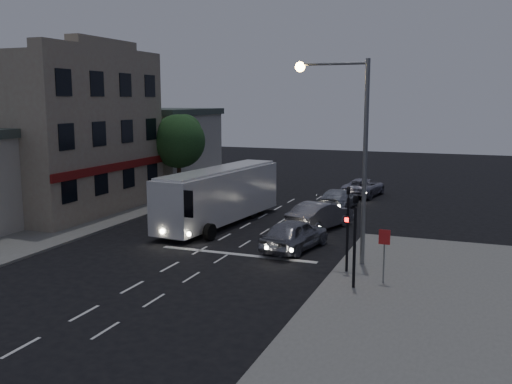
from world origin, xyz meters
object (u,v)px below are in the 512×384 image
at_px(car_sedan_c, 364,187).
at_px(street_tree, 178,139).
at_px(regulatory_sign, 384,247).
at_px(traffic_signal_main, 348,219).
at_px(tour_bus, 220,194).
at_px(car_suv, 295,234).
at_px(streetlight, 351,138).
at_px(car_sedan_a, 320,215).
at_px(traffic_signal_side, 355,230).
at_px(car_sedan_b, 338,199).

xyz_separation_m(car_sedan_c, street_tree, (-12.78, -6.08, 3.81)).
relative_size(regulatory_sign, street_tree, 0.35).
xyz_separation_m(car_sedan_c, traffic_signal_main, (3.02, -20.32, 1.74)).
relative_size(tour_bus, car_sedan_c, 2.27).
bearing_deg(car_suv, street_tree, -30.99).
height_order(streetlight, street_tree, streetlight).
xyz_separation_m(car_sedan_a, traffic_signal_side, (3.96, -10.03, 1.63)).
xyz_separation_m(car_sedan_a, car_sedan_b, (-0.40, 6.34, -0.10)).
xyz_separation_m(car_sedan_a, streetlight, (3.00, -6.63, 4.94)).
height_order(car_suv, streetlight, streetlight).
bearing_deg(street_tree, regulatory_sign, -41.08).
bearing_deg(car_sedan_a, tour_bus, 28.50).
xyz_separation_m(car_sedan_b, street_tree, (-12.15, -0.15, 3.81)).
bearing_deg(streetlight, regulatory_sign, -51.25).
xyz_separation_m(tour_bus, regulatory_sign, (10.86, -8.09, -0.22)).
distance_m(traffic_signal_main, street_tree, 21.38).
relative_size(car_sedan_a, street_tree, 0.77).
xyz_separation_m(traffic_signal_side, regulatory_sign, (1.00, 0.96, -0.82)).
bearing_deg(traffic_signal_main, tour_bus, 142.32).
bearing_deg(traffic_signal_side, traffic_signal_main, 109.49).
height_order(car_sedan_a, traffic_signal_main, traffic_signal_main).
height_order(traffic_signal_side, streetlight, streetlight).
relative_size(car_suv, car_sedan_c, 0.94).
bearing_deg(traffic_signal_main, car_sedan_a, 112.03).
distance_m(tour_bus, car_sedan_c, 14.64).
bearing_deg(car_suv, tour_bus, -23.67).
bearing_deg(traffic_signal_side, tour_bus, 137.44).
bearing_deg(car_sedan_b, traffic_signal_side, 108.25).
bearing_deg(tour_bus, street_tree, 138.95).
distance_m(traffic_signal_main, streetlight, 3.61).
xyz_separation_m(traffic_signal_main, traffic_signal_side, (0.70, -1.98, 0.00)).
distance_m(tour_bus, traffic_signal_main, 11.59).
xyz_separation_m(car_suv, traffic_signal_side, (3.96, -5.00, 1.63)).
height_order(tour_bus, car_sedan_b, tour_bus).
bearing_deg(car_suv, traffic_signal_side, 139.22).
height_order(car_suv, car_sedan_c, car_suv).
distance_m(car_suv, car_sedan_c, 17.30).
bearing_deg(car_suv, car_sedan_a, -79.18).
bearing_deg(car_sedan_b, traffic_signal_main, 107.60).
xyz_separation_m(car_sedan_a, street_tree, (-12.55, 6.19, 3.71)).
xyz_separation_m(regulatory_sign, streetlight, (-1.96, 2.44, 4.14)).
xyz_separation_m(car_sedan_b, traffic_signal_main, (3.66, -14.40, 1.73)).
bearing_deg(car_sedan_b, car_suv, 95.35).
bearing_deg(tour_bus, car_suv, -28.37).
height_order(car_suv, car_sedan_b, car_suv).
relative_size(tour_bus, traffic_signal_main, 2.72).
relative_size(tour_bus, street_tree, 1.80).
bearing_deg(car_sedan_a, car_sedan_b, -67.32).
distance_m(car_sedan_b, streetlight, 14.33).
relative_size(car_sedan_a, regulatory_sign, 2.18).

